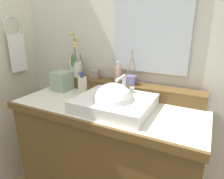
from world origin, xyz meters
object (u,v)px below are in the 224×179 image
(tissue_box, at_px, (62,81))
(hand_towel, at_px, (18,53))
(trinket_box, at_px, (95,74))
(sink_basin, at_px, (114,104))
(soap_bar, at_px, (105,88))
(reed_diffuser, at_px, (131,79))
(soap_dispenser, at_px, (118,73))
(potted_plant, at_px, (76,66))
(lotion_bottle, at_px, (82,86))

(tissue_box, height_order, hand_towel, hand_towel)
(trinket_box, relative_size, hand_towel, 0.23)
(sink_basin, distance_m, soap_bar, 0.17)
(reed_diffuser, bearing_deg, trinket_box, 174.98)
(soap_dispenser, distance_m, tissue_box, 0.43)
(trinket_box, height_order, hand_towel, hand_towel)
(potted_plant, relative_size, hand_towel, 1.13)
(sink_basin, relative_size, lotion_bottle, 2.51)
(sink_basin, distance_m, trinket_box, 0.44)
(potted_plant, xyz_separation_m, tissue_box, (-0.04, -0.12, -0.10))
(soap_bar, height_order, trinket_box, trinket_box)
(sink_basin, bearing_deg, tissue_box, 164.64)
(sink_basin, bearing_deg, reed_diffuser, 89.45)
(sink_basin, xyz_separation_m, trinket_box, (-0.32, 0.29, 0.08))
(potted_plant, bearing_deg, soap_bar, -23.26)
(lotion_bottle, height_order, hand_towel, hand_towel)
(hand_towel, bearing_deg, reed_diffuser, 7.77)
(sink_basin, xyz_separation_m, soap_bar, (-0.12, 0.12, 0.05))
(potted_plant, xyz_separation_m, lotion_bottle, (0.18, -0.17, -0.09))
(soap_dispenser, height_order, lotion_bottle, soap_dispenser)
(soap_dispenser, relative_size, hand_towel, 0.48)
(sink_basin, relative_size, reed_diffuser, 1.84)
(reed_diffuser, relative_size, lotion_bottle, 1.36)
(soap_bar, height_order, soap_dispenser, soap_dispenser)
(trinket_box, bearing_deg, soap_dispenser, -6.00)
(lotion_bottle, bearing_deg, tissue_box, 167.57)
(tissue_box, xyz_separation_m, hand_towel, (-0.44, -0.01, 0.18))
(hand_towel, bearing_deg, soap_bar, -1.34)
(soap_bar, distance_m, soap_dispenser, 0.19)
(soap_bar, relative_size, tissue_box, 0.50)
(sink_basin, xyz_separation_m, potted_plant, (-0.47, 0.27, 0.14))
(soap_dispenser, xyz_separation_m, tissue_box, (-0.40, -0.16, -0.07))
(reed_diffuser, xyz_separation_m, tissue_box, (-0.52, -0.13, -0.05))
(potted_plant, bearing_deg, hand_towel, -165.04)
(soap_dispenser, relative_size, lotion_bottle, 0.83)
(reed_diffuser, relative_size, hand_towel, 0.79)
(lotion_bottle, bearing_deg, sink_basin, -17.61)
(trinket_box, relative_size, tissue_box, 0.51)
(sink_basin, xyz_separation_m, tissue_box, (-0.51, 0.14, 0.04))
(soap_dispenser, height_order, reed_diffuser, reed_diffuser)
(hand_towel, bearing_deg, potted_plant, 14.96)
(trinket_box, bearing_deg, sink_basin, -49.89)
(reed_diffuser, distance_m, trinket_box, 0.32)
(tissue_box, relative_size, hand_towel, 0.46)
(potted_plant, relative_size, reed_diffuser, 1.43)
(trinket_box, bearing_deg, potted_plant, -176.39)
(trinket_box, xyz_separation_m, tissue_box, (-0.20, -0.15, -0.04))
(soap_dispenser, height_order, tissue_box, soap_dispenser)
(soap_dispenser, distance_m, lotion_bottle, 0.28)
(soap_dispenser, bearing_deg, tissue_box, -158.61)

